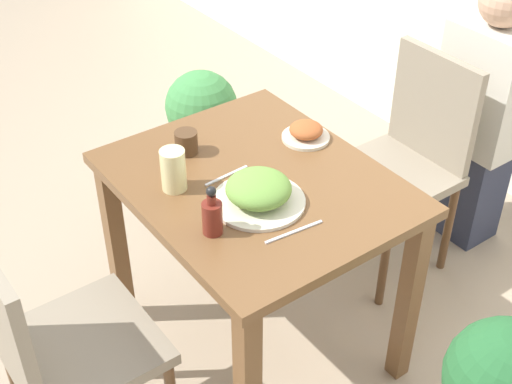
% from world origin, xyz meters
% --- Properties ---
extents(ground_plane, '(16.00, 16.00, 0.00)m').
position_xyz_m(ground_plane, '(0.00, 0.00, 0.00)').
color(ground_plane, tan).
extents(dining_table, '(0.92, 0.76, 0.75)m').
position_xyz_m(dining_table, '(0.00, 0.00, 0.63)').
color(dining_table, brown).
rests_on(dining_table, ground_plane).
extents(chair_near, '(0.42, 0.42, 0.91)m').
position_xyz_m(chair_near, '(0.04, -0.74, 0.52)').
color(chair_near, gray).
rests_on(chair_near, ground_plane).
extents(chair_far, '(0.42, 0.42, 0.91)m').
position_xyz_m(chair_far, '(-0.06, 0.78, 0.52)').
color(chair_far, gray).
rests_on(chair_far, ground_plane).
extents(food_plate, '(0.28, 0.28, 0.10)m').
position_xyz_m(food_plate, '(0.10, -0.07, 0.80)').
color(food_plate, beige).
rests_on(food_plate, dining_table).
extents(side_plate, '(0.16, 0.16, 0.06)m').
position_xyz_m(side_plate, '(-0.09, 0.28, 0.78)').
color(side_plate, beige).
rests_on(side_plate, dining_table).
extents(drink_cup, '(0.08, 0.08, 0.08)m').
position_xyz_m(drink_cup, '(-0.26, -0.09, 0.79)').
color(drink_cup, '#4C331E').
rests_on(drink_cup, dining_table).
extents(juice_glass, '(0.08, 0.08, 0.14)m').
position_xyz_m(juice_glass, '(-0.11, -0.23, 0.82)').
color(juice_glass, beige).
rests_on(juice_glass, dining_table).
extents(sauce_bottle, '(0.06, 0.06, 0.16)m').
position_xyz_m(sauce_bottle, '(0.14, -0.25, 0.81)').
color(sauce_bottle, maroon).
rests_on(sauce_bottle, dining_table).
extents(fork_utensil, '(0.02, 0.17, 0.00)m').
position_xyz_m(fork_utensil, '(-0.07, -0.07, 0.76)').
color(fork_utensil, silver).
rests_on(fork_utensil, dining_table).
extents(spoon_utensil, '(0.03, 0.19, 0.00)m').
position_xyz_m(spoon_utensil, '(0.28, -0.07, 0.76)').
color(spoon_utensil, silver).
rests_on(spoon_utensil, dining_table).
extents(potted_plant_left, '(0.32, 0.32, 0.66)m').
position_xyz_m(potted_plant_left, '(-0.87, 0.34, 0.38)').
color(potted_plant_left, '#51331E').
rests_on(potted_plant_left, ground_plane).
extents(person_figure, '(0.34, 0.22, 1.17)m').
position_xyz_m(person_figure, '(-0.01, 1.14, 0.58)').
color(person_figure, '#2D3347').
rests_on(person_figure, ground_plane).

